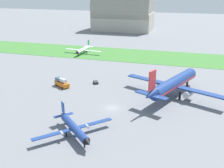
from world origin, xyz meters
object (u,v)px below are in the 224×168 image
(baggage_cart_near_gate, at_px, (96,82))
(fuel_truck_by_runway, at_px, (62,82))
(airplane_midfield_jet, at_px, (173,84))
(airplane_foreground_turboprop, at_px, (74,127))
(airplane_taxiing_turboprop, at_px, (83,50))

(baggage_cart_near_gate, relative_size, fuel_truck_by_runway, 0.43)
(airplane_midfield_jet, bearing_deg, fuel_truck_by_runway, 115.37)
(airplane_foreground_turboprop, distance_m, fuel_truck_by_runway, 34.75)
(airplane_taxiing_turboprop, height_order, airplane_foreground_turboprop, airplane_foreground_turboprop)
(airplane_taxiing_turboprop, distance_m, baggage_cart_near_gate, 46.78)
(airplane_foreground_turboprop, relative_size, airplane_midfield_jet, 0.48)
(airplane_foreground_turboprop, distance_m, airplane_midfield_jet, 37.97)
(airplane_midfield_jet, relative_size, fuel_truck_by_runway, 4.81)
(airplane_taxiing_turboprop, height_order, fuel_truck_by_runway, airplane_taxiing_turboprop)
(airplane_taxiing_turboprop, distance_m, airplane_foreground_turboprop, 82.84)
(airplane_foreground_turboprop, relative_size, baggage_cart_near_gate, 5.36)
(airplane_foreground_turboprop, bearing_deg, baggage_cart_near_gate, 145.11)
(airplane_taxiing_turboprop, distance_m, fuel_truck_by_runway, 49.10)
(baggage_cart_near_gate, distance_m, fuel_truck_by_runway, 12.43)
(airplane_taxiing_turboprop, bearing_deg, fuel_truck_by_runway, 16.23)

